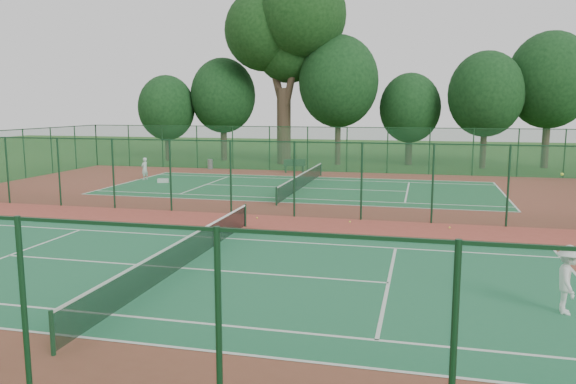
% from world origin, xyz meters
% --- Properties ---
extents(ground, '(120.00, 120.00, 0.00)m').
position_xyz_m(ground, '(0.00, 0.00, 0.00)').
color(ground, '#27541A').
rests_on(ground, ground).
extents(red_pad, '(40.00, 36.00, 0.01)m').
position_xyz_m(red_pad, '(0.00, 0.00, 0.01)').
color(red_pad, brown).
rests_on(red_pad, ground).
extents(court_near, '(23.77, 10.97, 0.01)m').
position_xyz_m(court_near, '(0.00, -9.00, 0.01)').
color(court_near, '#206543').
rests_on(court_near, red_pad).
extents(court_far, '(23.77, 10.97, 0.01)m').
position_xyz_m(court_far, '(0.00, 9.00, 0.01)').
color(court_far, '#1D5E35').
rests_on(court_far, red_pad).
extents(fence_north, '(40.00, 0.09, 3.50)m').
position_xyz_m(fence_north, '(0.00, 18.00, 1.76)').
color(fence_north, '#174726').
rests_on(fence_north, ground).
extents(fence_divider, '(40.00, 0.09, 3.50)m').
position_xyz_m(fence_divider, '(0.00, 0.00, 1.76)').
color(fence_divider, '#194C2D').
rests_on(fence_divider, ground).
extents(tennis_net_near, '(0.10, 12.90, 0.97)m').
position_xyz_m(tennis_net_near, '(0.00, -9.00, 0.54)').
color(tennis_net_near, '#133520').
rests_on(tennis_net_near, ground).
extents(tennis_net_far, '(0.10, 12.90, 0.97)m').
position_xyz_m(tennis_net_far, '(0.00, 9.00, 0.54)').
color(tennis_net_far, '#13341F').
rests_on(tennis_net_far, ground).
extents(player_near, '(0.74, 1.16, 1.71)m').
position_xyz_m(player_near, '(10.80, -10.40, 0.88)').
color(player_near, white).
rests_on(player_near, court_near).
extents(player_far, '(0.49, 0.63, 1.54)m').
position_xyz_m(player_far, '(-11.38, 10.17, 0.79)').
color(player_far, silver).
rests_on(player_far, court_far).
extents(trash_bin, '(0.51, 0.51, 0.79)m').
position_xyz_m(trash_bin, '(-9.49, 17.60, 0.41)').
color(trash_bin, slate).
rests_on(trash_bin, red_pad).
extents(bench, '(1.74, 1.07, 1.04)m').
position_xyz_m(bench, '(-2.33, 16.89, 0.54)').
color(bench, '#11331A').
rests_on(bench, red_pad).
extents(kit_bag, '(0.77, 0.45, 0.27)m').
position_xyz_m(kit_bag, '(-9.54, 9.17, 0.15)').
color(kit_bag, silver).
rests_on(kit_bag, red_pad).
extents(stray_ball_a, '(0.06, 0.06, 0.06)m').
position_xyz_m(stray_ball_a, '(4.21, -0.73, 0.04)').
color(stray_ball_a, '#D9F438').
rests_on(stray_ball_a, red_pad).
extents(stray_ball_b, '(0.07, 0.07, 0.07)m').
position_xyz_m(stray_ball_b, '(8.43, -0.95, 0.05)').
color(stray_ball_b, '#BACA2F').
rests_on(stray_ball_b, red_pad).
extents(stray_ball_c, '(0.07, 0.07, 0.07)m').
position_xyz_m(stray_ball_c, '(-0.00, -0.85, 0.05)').
color(stray_ball_c, '#CDE134').
rests_on(stray_ball_c, red_pad).
extents(big_tree, '(10.68, 7.82, 16.40)m').
position_xyz_m(big_tree, '(-4.61, 23.35, 11.62)').
color(big_tree, '#37291E').
rests_on(big_tree, ground).
extents(evergreen_row, '(39.00, 5.00, 12.00)m').
position_xyz_m(evergreen_row, '(0.50, 24.25, 0.00)').
color(evergreen_row, black).
rests_on(evergreen_row, ground).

